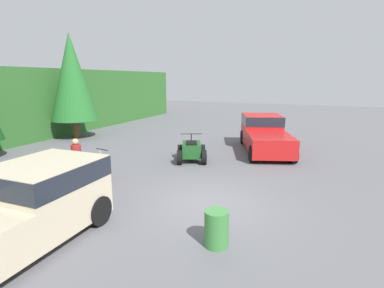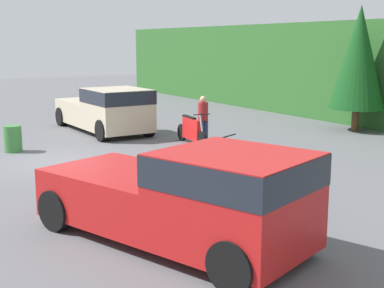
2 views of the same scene
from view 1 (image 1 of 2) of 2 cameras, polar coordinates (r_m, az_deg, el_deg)
The scene contains 9 objects.
ground_plane at distance 9.71m, azimuth 3.05°, elevation -11.29°, with size 80.00×80.00×0.00m, color #5B5B60.
tree_mid_left at distance 21.11m, azimuth -21.90°, elevation 11.70°, with size 2.97×2.97×6.74m.
pickup_truck_red at distance 16.99m, azimuth 13.56°, elevation 2.13°, with size 5.64×3.73×1.84m.
pickup_truck_second at distance 8.02m, azimuth -30.93°, elevation -10.83°, with size 5.59×2.32×1.84m.
dirt_bike at distance 11.78m, azimuth -19.53°, elevation -5.10°, with size 2.41×0.61×1.21m.
quad_atv at distance 14.33m, azimuth -0.10°, elevation -1.31°, with size 2.23×1.98×1.26m.
rider_person at distance 12.00m, azimuth -21.09°, elevation -2.73°, with size 0.43×0.43×1.73m.
traffic_cone at distance 11.39m, azimuth -29.59°, elevation -7.96°, with size 0.42×0.42×0.55m.
steel_barrel at distance 7.34m, azimuth 4.69°, elevation -15.74°, with size 0.58×0.58×0.88m.
Camera 1 is at (-8.38, -2.99, 3.90)m, focal length 28.00 mm.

